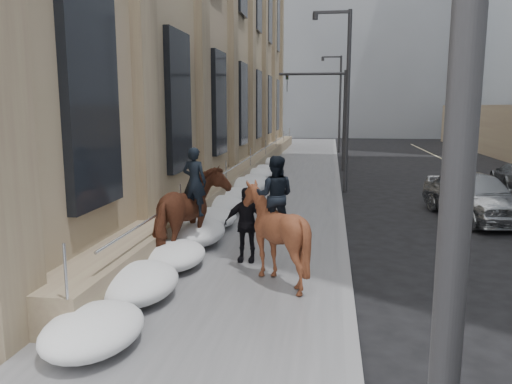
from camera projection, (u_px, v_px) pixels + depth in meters
ground at (211, 310)px, 9.60m from camera, size 140.00×140.00×0.00m
sidewalk at (272, 206)px, 19.34m from camera, size 5.00×80.00×0.12m
curb at (340, 208)px, 18.96m from camera, size 0.24×80.00×0.12m
limestone_building at (201, 17)px, 28.32m from camera, size 6.10×44.00×18.00m
bg_building_mid at (347, 28)px, 65.14m from camera, size 30.00×12.00×28.00m
bg_building_far at (280, 67)px, 78.97m from camera, size 24.00×12.00×20.00m
streetlight_mid at (344, 90)px, 22.08m from camera, size 1.71×0.24×8.00m
streetlight_far at (338, 98)px, 41.57m from camera, size 1.71×0.24×8.00m
traffic_signal at (329, 104)px, 30.07m from camera, size 4.10×0.22×6.00m
snow_bank at (226, 204)px, 17.64m from camera, size 1.70×18.10×0.76m
mounted_horse_left at (191, 212)px, 12.42m from camera, size 1.67×2.78×2.76m
mounted_horse_right at (274, 229)px, 10.72m from camera, size 1.73×1.94×2.71m
pedestrian at (246, 224)px, 12.10m from camera, size 1.08×0.46×1.83m
car_silver at (474, 195)px, 17.18m from camera, size 3.03×5.30×1.70m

